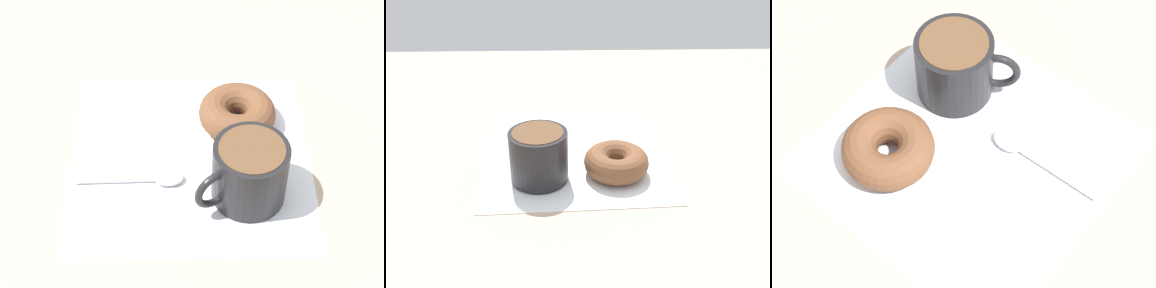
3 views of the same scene
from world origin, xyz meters
The scene contains 5 objects.
ground_plane centered at (0.00, 0.00, -1.00)cm, with size 120.00×120.00×2.00cm, color tan.
napkin centered at (-0.43, -0.79, 0.15)cm, with size 29.25×29.25×0.30cm, color white.
coffee_cup centered at (5.63, 5.80, 4.35)cm, with size 8.78×10.69×7.82cm.
donut centered at (-6.10, 4.84, 2.23)cm, with size 9.89×9.89×3.87cm, color brown.
spoon centered at (3.90, -5.22, 0.70)cm, with size 2.63×13.05×0.90cm.
Camera 2 is at (1.27, 60.04, 36.25)cm, focal length 40.00 mm.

